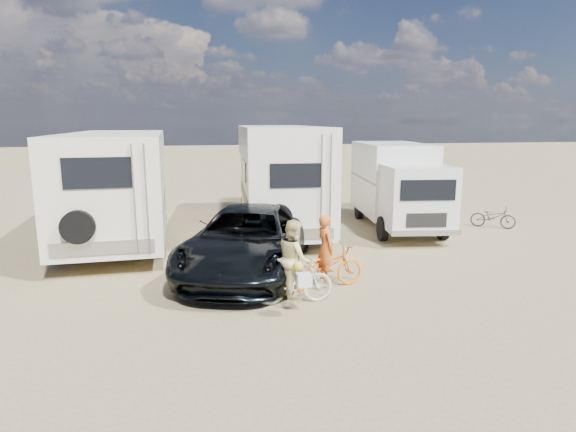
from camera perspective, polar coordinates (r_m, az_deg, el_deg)
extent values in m
plane|color=#9A865C|center=(10.43, 6.47, -10.12)|extent=(140.00, 140.00, 0.00)
imported|color=black|center=(12.27, -4.72, -2.84)|extent=(4.42, 6.43, 1.63)
imported|color=orange|center=(11.12, 4.40, -6.00)|extent=(1.99, 1.00, 1.00)
imported|color=#B6C1A2|center=(10.16, 0.72, -7.64)|extent=(1.67, 0.49, 1.00)
imported|color=orange|center=(11.05, 4.42, -4.69)|extent=(0.46, 0.61, 1.53)
imported|color=beige|center=(10.06, 0.73, -5.97)|extent=(0.62, 0.79, 1.62)
imported|color=#272927|center=(18.84, 23.01, -0.09)|extent=(1.54, 1.32, 0.80)
cube|color=navy|center=(11.56, -8.98, -6.90)|extent=(0.58, 0.45, 0.44)
cube|color=#997857|center=(14.32, -0.60, -3.34)|extent=(0.58, 0.58, 0.39)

